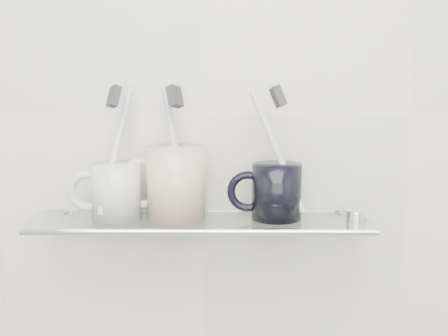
{
  "coord_description": "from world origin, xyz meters",
  "views": [
    {
      "loc": [
        0.04,
        0.14,
        1.33
      ],
      "look_at": [
        0.03,
        1.04,
        1.18
      ],
      "focal_mm": 50.0,
      "sensor_mm": 36.0,
      "label": 1
    }
  ],
  "objects_px": {
    "mug_left": "(117,191)",
    "mug_center": "(176,183)",
    "shelf_glass": "(201,222)",
    "mug_right": "(277,191)"
  },
  "relations": [
    {
      "from": "mug_left",
      "to": "mug_center",
      "type": "bearing_deg",
      "value": -4.71
    },
    {
      "from": "mug_right",
      "to": "mug_left",
      "type": "bearing_deg",
      "value": -163.28
    },
    {
      "from": "mug_right",
      "to": "shelf_glass",
      "type": "bearing_deg",
      "value": -160.73
    },
    {
      "from": "shelf_glass",
      "to": "mug_right",
      "type": "bearing_deg",
      "value": 2.55
    },
    {
      "from": "shelf_glass",
      "to": "mug_right",
      "type": "xyz_separation_m",
      "value": [
        0.11,
        0.0,
        0.05
      ]
    },
    {
      "from": "shelf_glass",
      "to": "mug_left",
      "type": "distance_m",
      "value": 0.13
    },
    {
      "from": "mug_left",
      "to": "mug_right",
      "type": "bearing_deg",
      "value": -4.71
    },
    {
      "from": "mug_left",
      "to": "mug_center",
      "type": "xyz_separation_m",
      "value": [
        0.09,
        0.0,
        0.01
      ]
    },
    {
      "from": "mug_center",
      "to": "mug_right",
      "type": "xyz_separation_m",
      "value": [
        0.15,
        0.0,
        -0.01
      ]
    },
    {
      "from": "shelf_glass",
      "to": "mug_center",
      "type": "xyz_separation_m",
      "value": [
        -0.04,
        0.0,
        0.06
      ]
    }
  ]
}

